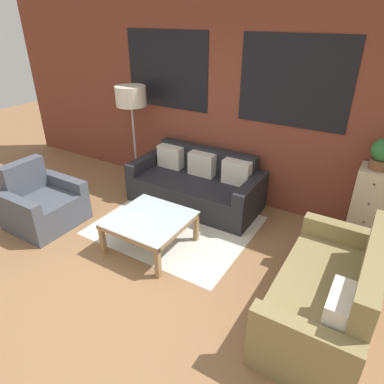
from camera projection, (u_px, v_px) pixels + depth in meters
name	position (u px, v px, depth m)	size (l,w,h in m)	color
ground_plane	(116.00, 283.00, 3.66)	(16.00, 16.00, 0.00)	#8E6642
wall_back_brick	(224.00, 104.00, 4.84)	(8.40, 0.09, 2.80)	brown
rug	(176.00, 225.00, 4.64)	(2.00, 1.68, 0.00)	silver
couch_dark	(197.00, 185.00, 5.07)	(1.90, 0.88, 0.78)	#232328
settee_vintage	(328.00, 296.00, 3.07)	(0.80, 1.64, 0.92)	olive
armchair_corner	(43.00, 205.00, 4.57)	(0.80, 0.86, 0.84)	#474C56
coffee_table	(150.00, 222.00, 4.07)	(0.88, 0.88, 0.41)	silver
floor_lamp	(131.00, 99.00, 5.13)	(0.46, 0.46, 1.60)	#B2B2B7
drawer_cabinet	(368.00, 206.00, 4.10)	(0.37, 0.37, 0.99)	#C6B793
potted_plant	(383.00, 154.00, 3.79)	(0.26, 0.26, 0.36)	brown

